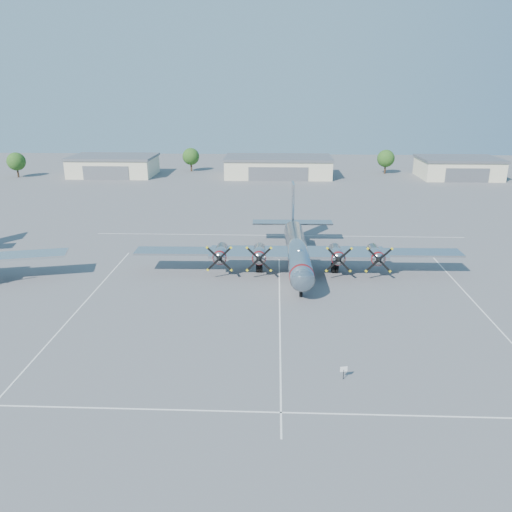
{
  "coord_description": "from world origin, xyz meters",
  "views": [
    {
      "loc": [
        -0.62,
        -53.52,
        23.02
      ],
      "look_at": [
        -2.94,
        4.92,
        3.2
      ],
      "focal_mm": 35.0,
      "sensor_mm": 36.0,
      "label": 1
    }
  ],
  "objects_px": {
    "hangar_west": "(114,166)",
    "tree_west": "(191,157)",
    "tree_east": "(386,158)",
    "tree_far_west": "(16,162)",
    "hangar_east": "(458,168)",
    "info_placard": "(344,370)",
    "main_bomber_b29": "(296,268)",
    "hangar_center": "(278,167)"
  },
  "relations": [
    {
      "from": "hangar_center",
      "to": "hangar_east",
      "type": "distance_m",
      "value": 48.0
    },
    {
      "from": "hangar_east",
      "to": "tree_far_west",
      "type": "distance_m",
      "value": 118.08
    },
    {
      "from": "hangar_east",
      "to": "tree_east",
      "type": "distance_m",
      "value": 19.04
    },
    {
      "from": "hangar_east",
      "to": "hangar_west",
      "type": "bearing_deg",
      "value": -180.0
    },
    {
      "from": "hangar_west",
      "to": "hangar_center",
      "type": "height_order",
      "value": "same"
    },
    {
      "from": "hangar_east",
      "to": "tree_far_west",
      "type": "relative_size",
      "value": 3.1
    },
    {
      "from": "tree_west",
      "to": "hangar_west",
      "type": "bearing_deg",
      "value": -158.11
    },
    {
      "from": "tree_far_west",
      "to": "main_bomber_b29",
      "type": "distance_m",
      "value": 99.51
    },
    {
      "from": "hangar_center",
      "to": "tree_west",
      "type": "distance_m",
      "value": 26.3
    },
    {
      "from": "main_bomber_b29",
      "to": "tree_far_west",
      "type": "bearing_deg",
      "value": 135.59
    },
    {
      "from": "hangar_west",
      "to": "info_placard",
      "type": "relative_size",
      "value": 19.12
    },
    {
      "from": "hangar_west",
      "to": "hangar_center",
      "type": "distance_m",
      "value": 45.0
    },
    {
      "from": "main_bomber_b29",
      "to": "hangar_east",
      "type": "bearing_deg",
      "value": 56.62
    },
    {
      "from": "tree_far_west",
      "to": "tree_west",
      "type": "xyz_separation_m",
      "value": [
        45.0,
        12.0,
        0.0
      ]
    },
    {
      "from": "tree_west",
      "to": "hangar_east",
      "type": "bearing_deg",
      "value": -6.28
    },
    {
      "from": "hangar_west",
      "to": "tree_far_west",
      "type": "distance_m",
      "value": 25.36
    },
    {
      "from": "hangar_west",
      "to": "tree_west",
      "type": "xyz_separation_m",
      "value": [
        20.0,
        8.04,
        1.51
      ]
    },
    {
      "from": "tree_far_west",
      "to": "main_bomber_b29",
      "type": "xyz_separation_m",
      "value": [
        72.28,
        -68.27,
        -4.22
      ]
    },
    {
      "from": "tree_far_west",
      "to": "main_bomber_b29",
      "type": "height_order",
      "value": "tree_far_west"
    },
    {
      "from": "tree_east",
      "to": "main_bomber_b29",
      "type": "relative_size",
      "value": 0.16
    },
    {
      "from": "info_placard",
      "to": "tree_west",
      "type": "bearing_deg",
      "value": 93.46
    },
    {
      "from": "tree_east",
      "to": "hangar_west",
      "type": "bearing_deg",
      "value": -175.4
    },
    {
      "from": "main_bomber_b29",
      "to": "info_placard",
      "type": "height_order",
      "value": "main_bomber_b29"
    },
    {
      "from": "tree_east",
      "to": "hangar_center",
      "type": "bearing_deg",
      "value": -168.62
    },
    {
      "from": "hangar_center",
      "to": "tree_west",
      "type": "relative_size",
      "value": 4.31
    },
    {
      "from": "tree_far_west",
      "to": "info_placard",
      "type": "distance_m",
      "value": 121.44
    },
    {
      "from": "info_placard",
      "to": "tree_east",
      "type": "bearing_deg",
      "value": 64.49
    },
    {
      "from": "tree_west",
      "to": "tree_east",
      "type": "distance_m",
      "value": 55.04
    },
    {
      "from": "main_bomber_b29",
      "to": "info_placard",
      "type": "bearing_deg",
      "value": -84.87
    },
    {
      "from": "tree_far_west",
      "to": "tree_west",
      "type": "height_order",
      "value": "same"
    },
    {
      "from": "hangar_center",
      "to": "main_bomber_b29",
      "type": "xyz_separation_m",
      "value": [
        2.28,
        -72.23,
        -2.71
      ]
    },
    {
      "from": "tree_east",
      "to": "tree_far_west",
      "type": "bearing_deg",
      "value": -174.29
    },
    {
      "from": "hangar_center",
      "to": "info_placard",
      "type": "xyz_separation_m",
      "value": [
        5.2,
        -99.26,
        -1.88
      ]
    },
    {
      "from": "hangar_west",
      "to": "tree_east",
      "type": "height_order",
      "value": "tree_east"
    },
    {
      "from": "info_placard",
      "to": "hangar_east",
      "type": "bearing_deg",
      "value": 54.41
    },
    {
      "from": "hangar_west",
      "to": "tree_west",
      "type": "relative_size",
      "value": 3.4
    },
    {
      "from": "tree_west",
      "to": "main_bomber_b29",
      "type": "height_order",
      "value": "tree_west"
    },
    {
      "from": "hangar_west",
      "to": "tree_west",
      "type": "bearing_deg",
      "value": 21.89
    },
    {
      "from": "tree_west",
      "to": "info_placard",
      "type": "relative_size",
      "value": 5.62
    },
    {
      "from": "tree_west",
      "to": "main_bomber_b29",
      "type": "distance_m",
      "value": 84.88
    },
    {
      "from": "hangar_east",
      "to": "main_bomber_b29",
      "type": "xyz_separation_m",
      "value": [
        -45.72,
        -72.23,
        -2.71
      ]
    },
    {
      "from": "hangar_center",
      "to": "main_bomber_b29",
      "type": "distance_m",
      "value": 72.32
    }
  ]
}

